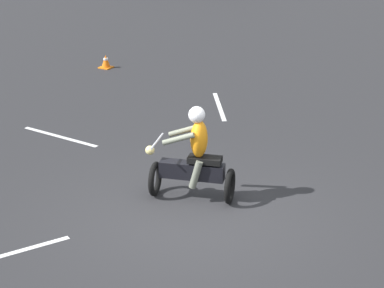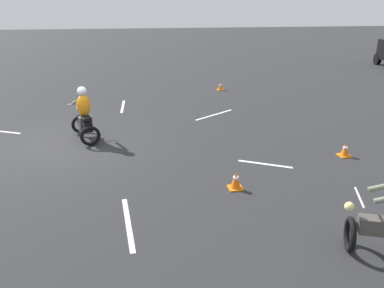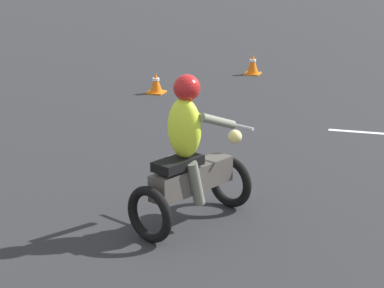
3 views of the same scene
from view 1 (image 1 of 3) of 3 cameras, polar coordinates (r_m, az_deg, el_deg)
ground_plane at (r=12.06m, az=0.12°, el=-5.84°), size 120.00×120.00×0.00m
motorcycle_rider_foreground at (r=12.48m, az=0.16°, el=-1.18°), size 1.55×1.01×1.66m
traffic_cone_near_left at (r=20.59m, az=-6.58°, el=6.26°), size 0.32×0.32×0.37m
lane_stripe_nw at (r=17.35m, az=2.10°, el=2.88°), size 1.25×1.72×0.01m
lane_stripe_w at (r=15.73m, az=-10.01°, el=0.56°), size 1.99×0.21×0.01m
lane_stripe_sw at (r=11.41m, az=-14.31°, el=-8.27°), size 1.05×1.94×0.01m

